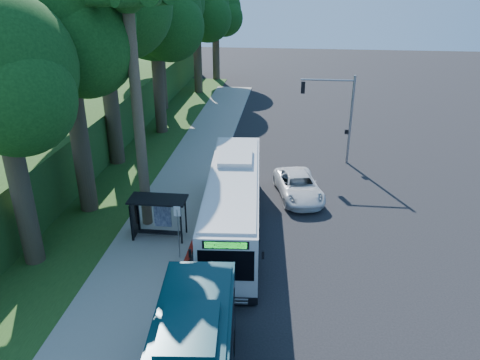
# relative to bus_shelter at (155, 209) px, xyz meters

# --- Properties ---
(ground) EXTENTS (140.00, 140.00, 0.00)m
(ground) POSITION_rel_bus_shelter_xyz_m (7.26, 2.86, -1.81)
(ground) COLOR black
(ground) RESTS_ON ground
(sidewalk) EXTENTS (4.50, 70.00, 0.12)m
(sidewalk) POSITION_rel_bus_shelter_xyz_m (-0.04, 2.86, -1.75)
(sidewalk) COLOR gray
(sidewalk) RESTS_ON ground
(red_curb) EXTENTS (0.25, 30.00, 0.13)m
(red_curb) POSITION_rel_bus_shelter_xyz_m (2.26, -1.14, -1.74)
(red_curb) COLOR maroon
(red_curb) RESTS_ON ground
(grass_verge) EXTENTS (8.00, 70.00, 0.06)m
(grass_verge) POSITION_rel_bus_shelter_xyz_m (-5.74, 7.86, -1.78)
(grass_verge) COLOR #234719
(grass_verge) RESTS_ON ground
(bus_shelter) EXTENTS (3.20, 1.51, 2.55)m
(bus_shelter) POSITION_rel_bus_shelter_xyz_m (0.00, 0.00, 0.00)
(bus_shelter) COLOR black
(bus_shelter) RESTS_ON ground
(stop_sign_pole) EXTENTS (0.35, 0.06, 3.17)m
(stop_sign_pole) POSITION_rel_bus_shelter_xyz_m (1.86, -2.14, 0.28)
(stop_sign_pole) COLOR gray
(stop_sign_pole) RESTS_ON ground
(traffic_signal_pole) EXTENTS (4.10, 0.30, 7.00)m
(traffic_signal_pole) POSITION_rel_bus_shelter_xyz_m (11.04, 12.86, 2.62)
(traffic_signal_pole) COLOR gray
(traffic_signal_pole) RESTS_ON ground
(palm_tree) EXTENTS (4.20, 4.20, 14.40)m
(palm_tree) POSITION_rel_bus_shelter_xyz_m (-0.94, 1.36, 10.57)
(palm_tree) COLOR #4C3F2D
(palm_tree) RESTS_ON ground
(hillside_backdrop) EXTENTS (24.00, 60.00, 8.80)m
(hillside_backdrop) POSITION_rel_bus_shelter_xyz_m (-19.04, 17.96, 0.63)
(hillside_backdrop) COLOR #234719
(hillside_backdrop) RESTS_ON ground
(tree_0) EXTENTS (8.40, 8.00, 15.70)m
(tree_0) POSITION_rel_bus_shelter_xyz_m (-5.14, 2.84, 9.40)
(tree_0) COLOR #382B1E
(tree_0) RESTS_ON ground
(tree_2) EXTENTS (8.82, 8.40, 15.12)m
(tree_2) POSITION_rel_bus_shelter_xyz_m (-4.64, 18.84, 8.67)
(tree_2) COLOR #382B1E
(tree_2) RESTS_ON ground
(tree_4) EXTENTS (8.40, 8.00, 14.14)m
(tree_4) POSITION_rel_bus_shelter_xyz_m (-4.14, 34.84, 7.92)
(tree_4) COLOR #382B1E
(tree_4) RESTS_ON ground
(tree_5) EXTENTS (7.35, 7.00, 12.86)m
(tree_5) POSITION_rel_bus_shelter_xyz_m (-3.16, 42.84, 7.16)
(tree_5) COLOR #382B1E
(tree_5) RESTS_ON ground
(white_bus) EXTENTS (3.82, 13.64, 4.01)m
(white_bus) POSITION_rel_bus_shelter_xyz_m (4.37, 1.14, 0.15)
(white_bus) COLOR silver
(white_bus) RESTS_ON ground
(pickup) EXTENTS (3.83, 6.14, 1.58)m
(pickup) POSITION_rel_bus_shelter_xyz_m (8.16, 6.16, -1.02)
(pickup) COLOR silver
(pickup) RESTS_ON ground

